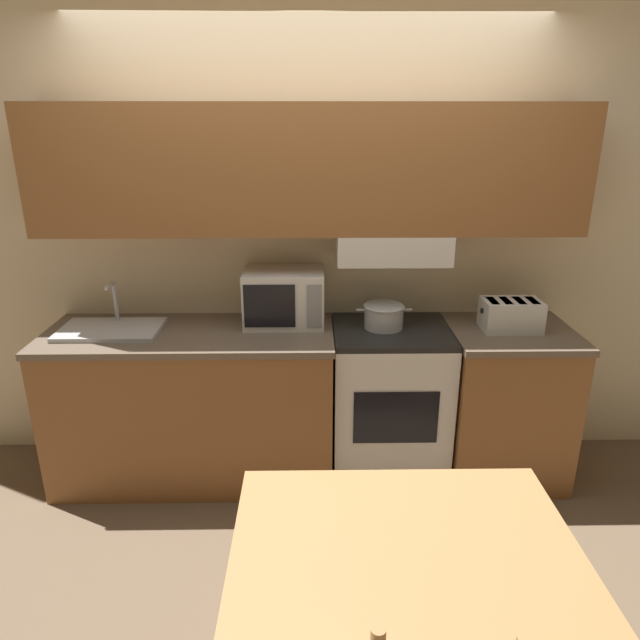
% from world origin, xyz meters
% --- Properties ---
extents(ground_plane, '(16.00, 16.00, 0.00)m').
position_xyz_m(ground_plane, '(0.00, 0.00, 0.00)').
color(ground_plane, brown).
extents(wall_back, '(5.28, 0.38, 2.55)m').
position_xyz_m(wall_back, '(0.01, -0.07, 1.49)').
color(wall_back, beige).
rests_on(wall_back, ground_plane).
extents(lower_counter_main, '(1.58, 0.63, 0.89)m').
position_xyz_m(lower_counter_main, '(-0.66, -0.30, 0.45)').
color(lower_counter_main, brown).
rests_on(lower_counter_main, ground_plane).
extents(lower_counter_right_stub, '(0.67, 0.63, 0.89)m').
position_xyz_m(lower_counter_right_stub, '(1.11, -0.30, 0.45)').
color(lower_counter_right_stub, brown).
rests_on(lower_counter_right_stub, ground_plane).
extents(stove_range, '(0.64, 0.57, 0.89)m').
position_xyz_m(stove_range, '(0.45, -0.28, 0.45)').
color(stove_range, silver).
rests_on(stove_range, ground_plane).
extents(cooking_pot, '(0.30, 0.23, 0.13)m').
position_xyz_m(cooking_pot, '(0.41, -0.26, 0.96)').
color(cooking_pot, '#B7BABF').
rests_on(cooking_pot, stove_range).
extents(microwave, '(0.44, 0.32, 0.30)m').
position_xyz_m(microwave, '(-0.15, -0.18, 1.04)').
color(microwave, silver).
rests_on(microwave, lower_counter_main).
extents(toaster, '(0.32, 0.20, 0.17)m').
position_xyz_m(toaster, '(1.10, -0.30, 0.98)').
color(toaster, silver).
rests_on(toaster, lower_counter_right_stub).
extents(sink_basin, '(0.54, 0.34, 0.25)m').
position_xyz_m(sink_basin, '(-1.09, -0.30, 0.91)').
color(sink_basin, '#B7BABF').
rests_on(sink_basin, lower_counter_main).
extents(dining_table, '(1.08, 0.82, 0.75)m').
position_xyz_m(dining_table, '(0.29, -1.81, 0.65)').
color(dining_table, '#B27F4C').
rests_on(dining_table, ground_plane).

